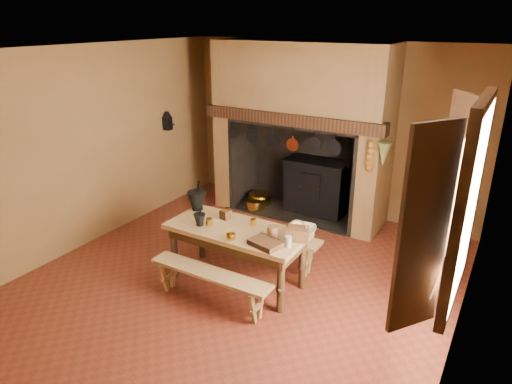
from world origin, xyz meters
TOP-DOWN VIEW (x-y plane):
  - floor at (0.00, 0.00)m, footprint 5.50×5.50m
  - ceiling at (0.00, 0.00)m, footprint 5.50×5.50m
  - back_wall at (0.00, 2.75)m, footprint 5.00×0.02m
  - wall_left at (-2.50, 0.00)m, footprint 0.02×5.50m
  - wall_right at (2.50, 0.00)m, footprint 0.02×5.50m
  - wall_front at (0.00, -2.75)m, footprint 5.00×0.02m
  - chimney_breast at (-0.30, 2.31)m, footprint 2.95×0.96m
  - iron_range at (-0.04, 2.45)m, footprint 1.12×0.55m
  - hearth_pans at (-1.05, 2.22)m, footprint 0.51×0.62m
  - hanging_pans at (-0.34, 1.81)m, footprint 1.92×0.29m
  - onion_string at (1.00, 1.79)m, footprint 0.12×0.10m
  - herb_bunch at (1.18, 1.79)m, footprint 0.20×0.20m
  - window at (2.35, -0.40)m, footprint 0.39×1.75m
  - wall_coffee_mill at (-2.42, 1.55)m, footprint 0.23×0.16m
  - work_table at (-0.02, -0.05)m, footprint 1.71×0.76m
  - bench_front at (-0.02, -0.61)m, footprint 1.53×0.27m
  - bench_back at (-0.02, 0.53)m, footprint 1.70×0.30m
  - mortar_large at (-0.78, 0.17)m, footprint 0.25×0.25m
  - mortar_small at (-0.45, -0.21)m, footprint 0.15×0.15m
  - coffee_grinder at (-0.29, 0.12)m, footprint 0.16×0.13m
  - brass_mug_a at (-0.36, -0.14)m, footprint 0.09×0.09m
  - brass_mug_b at (0.11, 0.13)m, footprint 0.09×0.09m
  - mixing_bowl at (0.72, 0.22)m, footprint 0.41×0.41m
  - stoneware_crock at (0.49, -0.08)m, footprint 0.17×0.17m
  - glass_jar at (0.73, -0.16)m, footprint 0.09×0.09m
  - wicker_basket at (0.73, 0.06)m, footprint 0.31×0.27m
  - wooden_tray at (0.50, -0.25)m, footprint 0.41×0.33m
  - brass_cup at (0.10, -0.35)m, footprint 0.14×0.14m

SIDE VIEW (x-z plane):
  - floor at x=0.00m, z-range 0.00..0.00m
  - hearth_pans at x=-1.05m, z-range -0.01..0.19m
  - bench_front at x=-0.02m, z-range 0.11..0.54m
  - bench_back at x=-0.02m, z-range 0.12..0.60m
  - iron_range at x=-0.04m, z-range -0.32..1.28m
  - work_table at x=-0.02m, z-range 0.25..1.00m
  - wooden_tray at x=0.50m, z-range 0.74..0.80m
  - mixing_bowl at x=0.72m, z-range 0.74..0.82m
  - brass_mug_b at x=0.11m, z-range 0.74..0.83m
  - brass_cup at x=0.10m, z-range 0.74..0.83m
  - brass_mug_a at x=-0.36m, z-range 0.74..0.83m
  - glass_jar at x=0.73m, z-range 0.74..0.87m
  - coffee_grinder at x=-0.29m, z-range 0.72..0.90m
  - stoneware_crock at x=0.49m, z-range 0.74..0.90m
  - wicker_basket at x=0.73m, z-range 0.70..0.95m
  - mortar_small at x=-0.45m, z-range 0.70..0.95m
  - mortar_large at x=-0.78m, z-range 0.67..1.09m
  - onion_string at x=1.00m, z-range 1.10..1.56m
  - hanging_pans at x=-0.34m, z-range 1.23..1.50m
  - herb_bunch at x=1.18m, z-range 1.21..1.56m
  - back_wall at x=0.00m, z-range 0.00..2.80m
  - wall_left at x=-2.50m, z-range 0.00..2.80m
  - wall_right at x=2.50m, z-range 0.00..2.80m
  - wall_front at x=0.00m, z-range 0.00..2.80m
  - wall_coffee_mill at x=-2.42m, z-range 1.36..1.67m
  - window at x=2.35m, z-range 0.82..2.58m
  - chimney_breast at x=-0.30m, z-range 0.41..3.21m
  - ceiling at x=0.00m, z-range 2.80..2.80m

